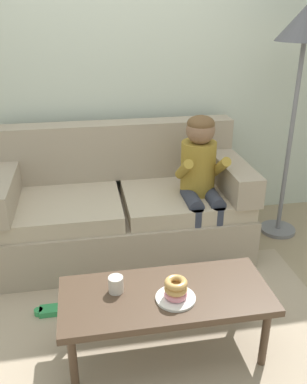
# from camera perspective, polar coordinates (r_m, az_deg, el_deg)

# --- Properties ---
(ground) EXTENTS (10.00, 10.00, 0.00)m
(ground) POSITION_cam_1_polar(r_m,az_deg,el_deg) (2.76, -1.22, -16.52)
(ground) COLOR #9E896B
(wall_back) EXTENTS (8.00, 0.10, 2.80)m
(wall_back) POSITION_cam_1_polar(r_m,az_deg,el_deg) (3.50, -5.19, 17.60)
(wall_back) COLOR beige
(wall_back) RESTS_ON ground
(area_rug) EXTENTS (2.31, 1.63, 0.01)m
(area_rug) POSITION_cam_1_polar(r_m,az_deg,el_deg) (2.57, -0.30, -20.01)
(area_rug) COLOR tan
(area_rug) RESTS_ON ground
(couch) EXTENTS (1.92, 0.90, 0.96)m
(couch) POSITION_cam_1_polar(r_m,az_deg,el_deg) (3.27, -4.47, -2.22)
(couch) COLOR tan
(couch) RESTS_ON ground
(coffee_table) EXTENTS (1.13, 0.49, 0.42)m
(coffee_table) POSITION_cam_1_polar(r_m,az_deg,el_deg) (2.28, 1.72, -14.65)
(coffee_table) COLOR #4C3828
(coffee_table) RESTS_ON ground
(person_child) EXTENTS (0.34, 0.58, 1.10)m
(person_child) POSITION_cam_1_polar(r_m,az_deg,el_deg) (3.05, 6.56, 2.34)
(person_child) COLOR olive
(person_child) RESTS_ON ground
(plate) EXTENTS (0.21, 0.21, 0.01)m
(plate) POSITION_cam_1_polar(r_m,az_deg,el_deg) (2.21, 3.08, -14.45)
(plate) COLOR white
(plate) RESTS_ON coffee_table
(donut) EXTENTS (0.13, 0.13, 0.04)m
(donut) POSITION_cam_1_polar(r_m,az_deg,el_deg) (2.19, 3.09, -13.95)
(donut) COLOR pink
(donut) RESTS_ON plate
(donut_second) EXTENTS (0.14, 0.14, 0.04)m
(donut_second) POSITION_cam_1_polar(r_m,az_deg,el_deg) (2.17, 3.11, -13.20)
(donut_second) COLOR tan
(donut_second) RESTS_ON donut
(donut_third) EXTENTS (0.16, 0.16, 0.04)m
(donut_third) POSITION_cam_1_polar(r_m,az_deg,el_deg) (2.15, 3.13, -12.44)
(donut_third) COLOR tan
(donut_third) RESTS_ON donut_second
(mug) EXTENTS (0.08, 0.08, 0.09)m
(mug) POSITION_cam_1_polar(r_m,az_deg,el_deg) (2.24, -5.24, -12.62)
(mug) COLOR silver
(mug) RESTS_ON coffee_table
(toy_controller) EXTENTS (0.23, 0.09, 0.05)m
(toy_controller) POSITION_cam_1_polar(r_m,az_deg,el_deg) (2.82, -13.83, -15.71)
(toy_controller) COLOR #339E56
(toy_controller) RESTS_ON ground
(floor_lamp) EXTENTS (0.43, 0.43, 1.83)m
(floor_lamp) POSITION_cam_1_polar(r_m,az_deg,el_deg) (3.35, 20.17, 19.19)
(floor_lamp) COLOR slate
(floor_lamp) RESTS_ON ground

